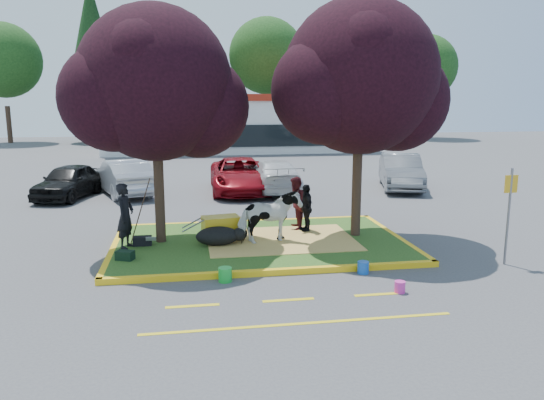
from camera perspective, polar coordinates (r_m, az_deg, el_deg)
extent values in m
plane|color=#424244|center=(15.27, -1.27, -4.94)|extent=(90.00, 90.00, 0.00)
cube|color=#254917|center=(15.25, -1.27, -4.67)|extent=(8.00, 5.00, 0.15)
cube|color=yellow|center=(12.82, 0.37, -7.76)|extent=(8.30, 0.16, 0.15)
cube|color=yellow|center=(17.73, -2.45, -2.43)|extent=(8.30, 0.16, 0.15)
cube|color=yellow|center=(15.25, -16.70, -5.15)|extent=(0.16, 5.30, 0.15)
cube|color=yellow|center=(16.31, 13.10, -3.92)|extent=(0.16, 5.30, 0.15)
cube|color=#EDC561|center=(15.32, 0.96, -4.28)|extent=(4.20, 3.00, 0.01)
cylinder|color=black|center=(15.13, -12.08, 2.09)|extent=(0.28, 0.28, 3.53)
sphere|color=black|center=(14.96, -12.50, 12.15)|extent=(4.20, 4.20, 4.20)
sphere|color=black|center=(15.14, -7.93, 9.90)|extent=(2.86, 2.86, 2.86)
sphere|color=black|center=(14.75, -16.64, 10.51)|extent=(2.86, 2.86, 2.86)
cylinder|color=black|center=(15.70, 9.14, 2.83)|extent=(0.28, 0.28, 3.70)
sphere|color=black|center=(15.56, 9.46, 12.98)|extent=(4.40, 4.40, 4.40)
sphere|color=black|center=(16.16, 13.29, 10.42)|extent=(2.99, 2.99, 2.99)
sphere|color=black|center=(14.94, 5.71, 11.64)|extent=(2.99, 2.99, 2.99)
cube|color=yellow|center=(11.16, -8.56, -11.21)|extent=(1.10, 0.12, 0.01)
cube|color=yellow|center=(11.35, 1.77, -10.70)|extent=(1.10, 0.12, 0.01)
cube|color=yellow|center=(11.87, 11.43, -9.92)|extent=(1.10, 0.12, 0.01)
cube|color=yellow|center=(10.27, 3.10, -13.14)|extent=(6.00, 0.10, 0.01)
cube|color=silver|center=(42.79, -3.94, 8.08)|extent=(20.00, 8.00, 4.00)
cube|color=maroon|center=(42.73, -3.98, 10.96)|extent=(20.40, 8.40, 0.50)
cube|color=black|center=(38.80, -3.36, 6.89)|extent=(19.00, 0.10, 1.60)
cylinder|color=black|center=(54.96, -26.44, 7.29)|extent=(0.44, 0.44, 3.36)
sphere|color=#143811|center=(55.00, -26.96, 13.27)|extent=(6.72, 6.72, 6.72)
cylinder|color=black|center=(52.19, -18.29, 8.04)|extent=(0.44, 0.44, 3.92)
cone|color=black|center=(52.34, -18.75, 15.40)|extent=(5.60, 5.60, 11.90)
cylinder|color=black|center=(53.10, -9.37, 8.04)|extent=(0.44, 0.44, 3.08)
sphere|color=#143811|center=(53.10, -9.56, 13.73)|extent=(6.16, 6.16, 6.16)
cylinder|color=black|center=(52.71, -0.56, 8.47)|extent=(0.44, 0.44, 3.64)
sphere|color=#143811|center=(52.80, -0.57, 15.25)|extent=(7.28, 7.28, 7.28)
cylinder|color=black|center=(54.99, 7.72, 8.40)|extent=(0.44, 0.44, 3.50)
cone|color=black|center=(55.05, 7.88, 14.65)|extent=(5.00, 5.00, 10.62)
cylinder|color=black|center=(56.93, 15.81, 8.04)|extent=(0.44, 0.44, 3.22)
sphere|color=#143811|center=(56.95, 16.11, 13.59)|extent=(6.44, 6.44, 6.44)
imported|color=white|center=(14.84, -0.31, -1.87)|extent=(1.89, 1.21, 1.48)
ellipsoid|color=black|center=(14.79, -5.87, -3.87)|extent=(1.33, 0.94, 0.52)
imported|color=black|center=(14.86, -15.50, -1.66)|extent=(0.61, 0.75, 1.78)
imported|color=#441319|center=(16.37, 2.53, -0.36)|extent=(0.67, 0.84, 1.64)
imported|color=black|center=(16.19, 3.69, -0.84)|extent=(0.43, 0.88, 1.45)
cylinder|color=black|center=(15.33, -3.37, -3.58)|extent=(0.38, 0.13, 0.37)
cylinder|color=slate|center=(15.06, -6.81, -4.12)|extent=(0.04, 0.04, 0.27)
cylinder|color=slate|center=(15.50, -6.89, -3.68)|extent=(0.04, 0.04, 0.27)
cube|color=gold|center=(15.21, -5.51, -2.53)|extent=(1.12, 0.78, 0.41)
cylinder|color=slate|center=(14.96, -8.43, -2.75)|extent=(0.67, 0.15, 0.34)
cylinder|color=slate|center=(15.40, -8.46, -2.35)|extent=(0.67, 0.15, 0.34)
cube|color=black|center=(15.17, -13.77, -4.29)|extent=(0.50, 0.28, 0.26)
cube|color=black|center=(13.97, -15.53, -5.75)|extent=(0.51, 0.42, 0.23)
cylinder|color=slate|center=(14.58, 24.07, -1.68)|extent=(0.06, 0.06, 2.47)
cube|color=gold|center=(14.43, 24.33, 1.58)|extent=(0.35, 0.04, 0.45)
cylinder|color=green|center=(12.40, -5.06, -8.00)|extent=(0.41, 0.41, 0.34)
cylinder|color=#DB30A0|center=(12.04, 13.59, -9.08)|extent=(0.31, 0.31, 0.26)
cylinder|color=blue|center=(13.10, 9.78, -7.16)|extent=(0.30, 0.30, 0.30)
imported|color=black|center=(23.88, -21.03, 1.90)|extent=(2.71, 4.46, 1.42)
imported|color=#9FA2A7|center=(23.96, -15.65, 2.42)|extent=(3.11, 5.00, 1.55)
imported|color=maroon|center=(23.73, -3.49, 2.67)|extent=(2.66, 5.50, 1.51)
imported|color=silver|center=(23.73, 0.12, 2.61)|extent=(2.09, 4.98, 1.44)
imported|color=slate|center=(25.29, 13.69, 2.98)|extent=(2.95, 5.08, 1.58)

